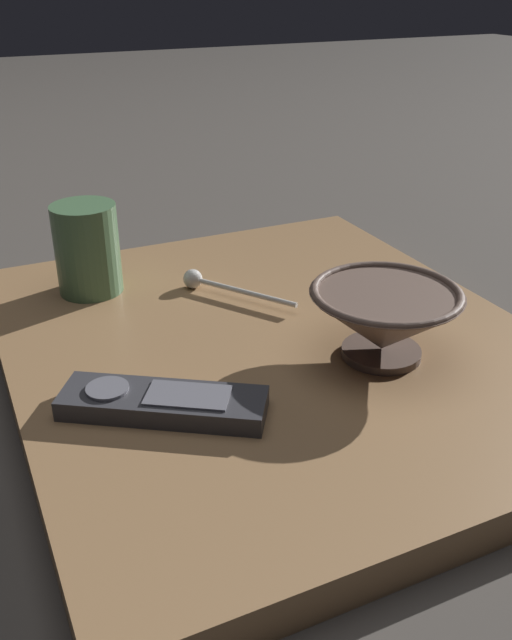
# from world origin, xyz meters

# --- Properties ---
(ground_plane) EXTENTS (6.00, 6.00, 0.00)m
(ground_plane) POSITION_xyz_m (0.00, 0.00, 0.00)
(ground_plane) COLOR #47423D
(table) EXTENTS (0.61, 0.52, 0.03)m
(table) POSITION_xyz_m (0.00, 0.00, 0.02)
(table) COLOR #936D47
(table) RESTS_ON ground
(cereal_bowl) EXTENTS (0.15, 0.15, 0.07)m
(cereal_bowl) POSITION_xyz_m (-0.08, -0.08, 0.07)
(cereal_bowl) COLOR brown
(cereal_bowl) RESTS_ON table
(coffee_mug) EXTENTS (0.07, 0.07, 0.10)m
(coffee_mug) POSITION_xyz_m (0.19, 0.14, 0.09)
(coffee_mug) COLOR #4C724C
(coffee_mug) RESTS_ON table
(teaspoon) EXTENTS (0.13, 0.09, 0.02)m
(teaspoon) POSITION_xyz_m (0.13, 0.02, 0.05)
(teaspoon) COLOR silver
(teaspoon) RESTS_ON table
(tv_remote_near) EXTENTS (0.14, 0.18, 0.02)m
(tv_remote_near) POSITION_xyz_m (-0.08, 0.15, 0.04)
(tv_remote_near) COLOR #38383D
(tv_remote_near) RESTS_ON table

